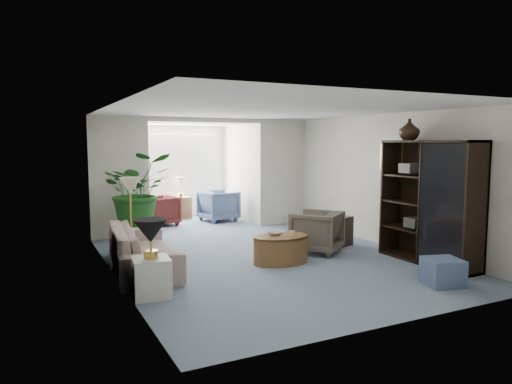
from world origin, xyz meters
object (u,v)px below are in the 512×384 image
sunroom_table (181,208)px  sofa (143,248)px  floor_lamp (130,186)px  ottoman (443,272)px  sunroom_chair_maroon (160,211)px  framed_picture (393,157)px  coffee_bowl (275,233)px  cabinet_urn (409,129)px  side_table_dark (338,231)px  wingback_chair (317,232)px  end_table (151,277)px  entertainment_cabinet (429,202)px  coffee_table (281,249)px  table_lamp (150,231)px  sunroom_chair_blue (219,206)px  plant_pot (139,235)px  coffee_cup (292,233)px

sunroom_table → sofa: bearing=-114.1°
floor_lamp → ottoman: (3.56, -3.35, -1.06)m
sunroom_chair_maroon → framed_picture: bearing=28.8°
ottoman → sunroom_chair_maroon: size_ratio=0.60×
coffee_bowl → sunroom_table: sunroom_table is taller
framed_picture → cabinet_urn: cabinet_urn is taller
floor_lamp → sunroom_chair_maroon: floor_lamp is taller
side_table_dark → cabinet_urn: 2.33m
wingback_chair → framed_picture: bearing=130.2°
end_table → cabinet_urn: size_ratio=1.40×
floor_lamp → side_table_dark: floor_lamp is taller
floor_lamp → entertainment_cabinet: 4.91m
framed_picture → ottoman: size_ratio=1.07×
entertainment_cabinet → cabinet_urn: cabinet_urn is taller
coffee_bowl → side_table_dark: bearing=18.2°
floor_lamp → coffee_table: size_ratio=0.38×
end_table → floor_lamp: floor_lamp is taller
table_lamp → cabinet_urn: size_ratio=1.22×
floor_lamp → sunroom_chair_blue: floor_lamp is taller
sunroom_chair_blue → coffee_bowl: bearing=162.1°
coffee_bowl → ottoman: (1.47, -2.15, -0.29)m
floor_lamp → sunroom_table: bearing=61.7°
wingback_chair → plant_pot: (-2.70, 2.14, -0.22)m
sunroom_chair_maroon → sunroom_table: sunroom_chair_maroon is taller
wingback_chair → ottoman: wingback_chair is taller
framed_picture → sunroom_chair_maroon: framed_picture is taller
table_lamp → plant_pot: table_lamp is taller
entertainment_cabinet → cabinet_urn: size_ratio=5.56×
sofa → coffee_cup: (2.27, -0.69, 0.16)m
floor_lamp → coffee_bowl: bearing=-29.7°
floor_lamp → coffee_table: floor_lamp is taller
framed_picture → table_lamp: framed_picture is taller
framed_picture → sunroom_chair_blue: size_ratio=0.60×
floor_lamp → coffee_cup: floor_lamp is taller
framed_picture → wingback_chair: framed_picture is taller
wingback_chair → coffee_bowl: bearing=-23.5°
end_table → coffee_cup: (2.47, 0.66, 0.24)m
floor_lamp → coffee_table: 2.71m
sofa → sunroom_table: (1.99, 4.43, -0.05)m
floor_lamp → side_table_dark: bearing=-9.6°
framed_picture → wingback_chair: size_ratio=0.61×
coffee_cup → sunroom_chair_maroon: size_ratio=0.12×
coffee_cup → sunroom_table: (-0.28, 5.13, -0.21)m
side_table_dark → table_lamp: bearing=-160.4°
end_table → coffee_bowl: (2.27, 0.86, 0.22)m
floor_lamp → sofa: bearing=-87.9°
coffee_table → wingback_chair: bearing=20.7°
coffee_table → sunroom_chair_maroon: 4.37m
entertainment_cabinet → sunroom_chair_maroon: bearing=119.5°
coffee_cup → cabinet_urn: bearing=-13.4°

